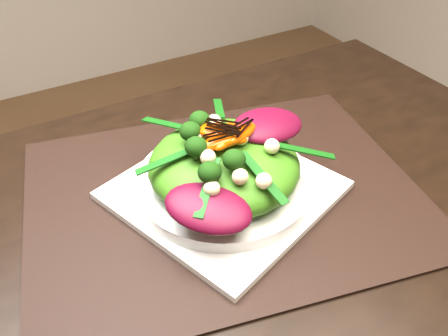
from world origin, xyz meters
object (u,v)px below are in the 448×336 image
placemat (224,194)px  lettuce_mound (224,165)px  plate_base (224,190)px  orange_segment (217,134)px  salad_bowl (224,182)px

placemat → lettuce_mound: 0.05m
placemat → lettuce_mound: bearing=0.0°
plate_base → orange_segment: orange_segment is taller
salad_bowl → orange_segment: orange_segment is taller
lettuce_mound → orange_segment: size_ratio=3.23×
placemat → orange_segment: size_ratio=8.49×
placemat → plate_base: 0.01m
placemat → orange_segment: (-0.00, 0.01, 0.09)m
placemat → salad_bowl: 0.02m
salad_bowl → orange_segment: size_ratio=3.84×
plate_base → lettuce_mound: lettuce_mound is taller
placemat → orange_segment: orange_segment is taller
plate_base → lettuce_mound: size_ratio=1.28×
placemat → plate_base: size_ratio=2.06×
placemat → plate_base: (0.00, 0.00, 0.01)m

